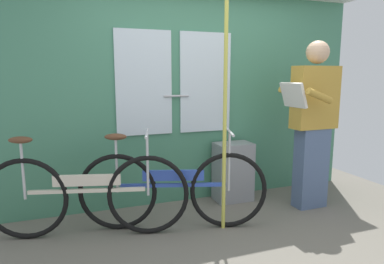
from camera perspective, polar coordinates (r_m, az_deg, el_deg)
ground_plane at (r=3.07m, az=8.30°, el=-18.88°), size 5.07×4.10×0.04m
train_door_wall at (r=3.84m, az=-0.17°, el=6.56°), size 4.07×0.28×2.37m
bicycle_near_door at (r=3.22m, az=-3.28°, el=-9.51°), size 1.70×0.65×0.94m
bicycle_leaning_behind at (r=3.20m, az=-17.24°, el=-10.00°), size 1.75×0.60×0.95m
passenger_reading_newspaper at (r=3.84m, az=19.63°, el=1.66°), size 0.59×0.52×1.79m
trash_bin_by_wall at (r=3.97m, az=6.88°, el=-6.62°), size 0.42×0.28×0.67m
handrail_pole at (r=3.07m, az=5.56°, el=4.42°), size 0.04×0.04×2.33m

